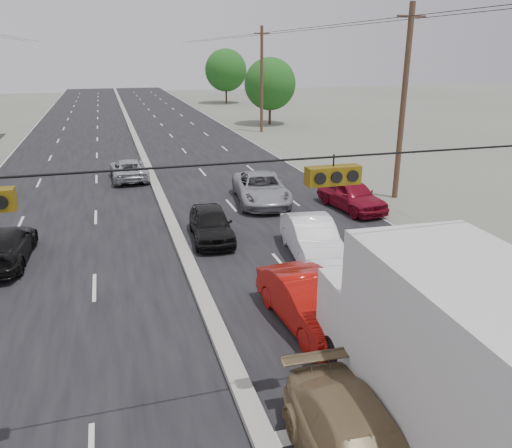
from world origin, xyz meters
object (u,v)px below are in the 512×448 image
object	(u,v)px
utility_pole_right_c	(262,79)
tree_right_far	(226,70)
queue_car_a	(211,224)
tree_right_mid	(270,84)
queue_car_c	(261,189)
oncoming_near	(2,246)
utility_pole_right_b	(403,103)
red_sedan	(308,302)
queue_car_d	(476,266)
queue_car_b	(312,239)
box_truck	(454,359)
queue_car_e	(352,195)
oncoming_far	(129,170)

from	to	relation	value
utility_pole_right_c	tree_right_far	distance (m)	30.20
queue_car_a	tree_right_mid	bearing A→B (deg)	72.11
queue_car_c	oncoming_near	bearing A→B (deg)	-149.87
utility_pole_right_b	red_sedan	world-z (taller)	utility_pole_right_b
queue_car_d	queue_car_b	bearing A→B (deg)	139.98
tree_right_far	utility_pole_right_c	bearing A→B (deg)	-96.65
tree_right_far	box_truck	world-z (taller)	tree_right_far
tree_right_mid	red_sedan	world-z (taller)	tree_right_mid
utility_pole_right_b	oncoming_near	distance (m)	20.06
utility_pole_right_b	oncoming_near	size ratio (longest dim) A/B	2.09
queue_car_e	utility_pole_right_c	bearing A→B (deg)	75.44
queue_car_c	queue_car_e	world-z (taller)	queue_car_c
tree_right_far	queue_car_c	world-z (taller)	tree_right_far
tree_right_far	queue_car_a	world-z (taller)	tree_right_far
tree_right_far	queue_car_a	size ratio (longest dim) A/B	1.97
utility_pole_right_b	box_truck	xyz separation A→B (m)	(-9.01, -16.58, -3.03)
tree_right_mid	oncoming_near	xyz separation A→B (m)	(-21.70, -33.80, -3.64)
queue_car_d	queue_car_e	xyz separation A→B (m)	(-0.10, 9.09, 0.08)
utility_pole_right_b	queue_car_e	size ratio (longest dim) A/B	2.24
utility_pole_right_b	oncoming_far	distance (m)	16.83
utility_pole_right_c	queue_car_d	world-z (taller)	utility_pole_right_c
tree_right_far	queue_car_b	distance (m)	62.74
tree_right_mid	queue_car_b	distance (m)	38.16
utility_pole_right_c	oncoming_far	distance (m)	22.13
utility_pole_right_c	queue_car_b	bearing A→B (deg)	-103.75
oncoming_far	utility_pole_right_c	bearing A→B (deg)	-132.04
utility_pole_right_c	queue_car_c	size ratio (longest dim) A/B	1.80
box_truck	queue_car_d	bearing A→B (deg)	49.88
oncoming_near	oncoming_far	distance (m)	13.28
utility_pole_right_c	tree_right_far	world-z (taller)	utility_pole_right_c
utility_pole_right_c	queue_car_a	bearing A→B (deg)	-111.24
queue_car_a	queue_car_d	size ratio (longest dim) A/B	0.88
utility_pole_right_b	tree_right_mid	xyz separation A→B (m)	(2.50, 30.00, -0.77)
utility_pole_right_b	queue_car_d	bearing A→B (deg)	-107.43
queue_car_d	queue_car_c	bearing A→B (deg)	110.75
queue_car_b	oncoming_near	bearing A→B (deg)	173.86
tree_right_far	box_truck	size ratio (longest dim) A/B	1.01
utility_pole_right_b	queue_car_a	distance (m)	12.46
tree_right_far	queue_car_d	bearing A→B (deg)	-95.92
tree_right_mid	oncoming_far	xyz separation A→B (m)	(-16.40, -21.63, -3.70)
utility_pole_right_b	utility_pole_right_c	size ratio (longest dim) A/B	1.00
box_truck	oncoming_far	size ratio (longest dim) A/B	1.76
tree_right_mid	queue_car_b	bearing A→B (deg)	-105.62
utility_pole_right_b	queue_car_c	xyz separation A→B (m)	(-7.42, 1.13, -4.34)
red_sedan	oncoming_near	world-z (taller)	red_sedan
queue_car_b	oncoming_near	world-z (taller)	queue_car_b
box_truck	oncoming_near	world-z (taller)	box_truck
queue_car_b	utility_pole_right_b	bearing A→B (deg)	47.96
utility_pole_right_b	queue_car_d	xyz separation A→B (m)	(-3.29, -10.47, -4.43)
queue_car_c	oncoming_far	distance (m)	9.72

